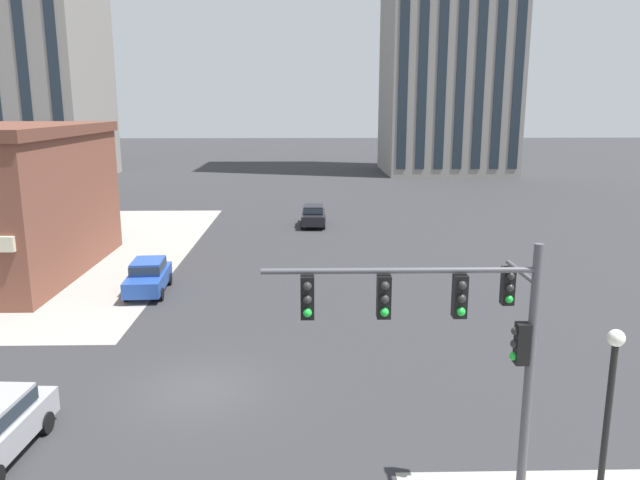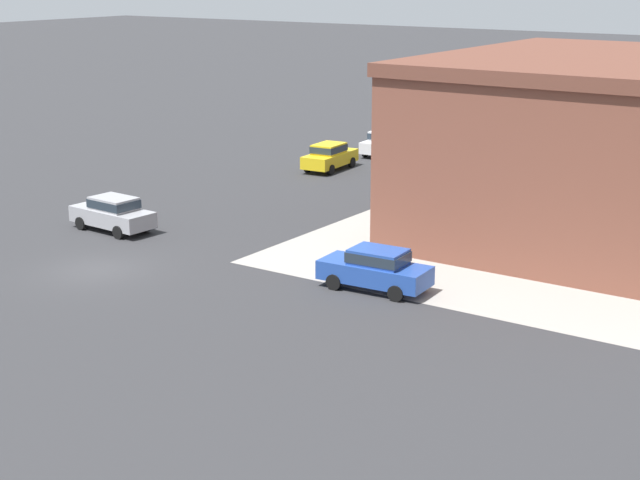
# 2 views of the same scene
# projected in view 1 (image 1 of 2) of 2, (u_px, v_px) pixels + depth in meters

# --- Properties ---
(ground_plane) EXTENTS (320.00, 320.00, 0.00)m
(ground_plane) POSITION_uv_depth(u_px,v_px,m) (198.00, 389.00, 20.84)
(ground_plane) COLOR #2D2D30
(traffic_signal_main) EXTENTS (5.79, 2.09, 6.70)m
(traffic_signal_main) POSITION_uv_depth(u_px,v_px,m) (470.00, 343.00, 13.02)
(traffic_signal_main) COLOR #4C4C51
(traffic_signal_main) RESTS_ON ground
(street_lamp_corner_near) EXTENTS (0.36, 0.36, 4.98)m
(street_lamp_corner_near) POSITION_uv_depth(u_px,v_px,m) (608.00, 412.00, 12.85)
(street_lamp_corner_near) COLOR black
(street_lamp_corner_near) RESTS_ON ground
(car_cross_westbound) EXTENTS (2.02, 4.46, 1.68)m
(car_cross_westbound) POSITION_uv_depth(u_px,v_px,m) (313.00, 215.00, 48.62)
(car_cross_westbound) COLOR black
(car_cross_westbound) RESTS_ON ground
(car_main_mid) EXTENTS (2.10, 4.50, 1.68)m
(car_main_mid) POSITION_uv_depth(u_px,v_px,m) (148.00, 275.00, 31.37)
(car_main_mid) COLOR #23479E
(car_main_mid) RESTS_ON ground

